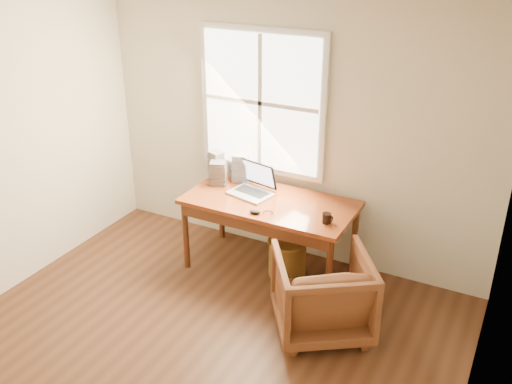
% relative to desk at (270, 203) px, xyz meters
% --- Properties ---
extents(room_shell, '(4.04, 4.54, 2.64)m').
position_rel_desk_xyz_m(room_shell, '(-0.02, -1.64, 0.59)').
color(room_shell, '#4F2D1B').
rests_on(room_shell, ground).
extents(desk, '(1.60, 0.80, 0.04)m').
position_rel_desk_xyz_m(desk, '(0.00, 0.00, 0.00)').
color(desk, brown).
rests_on(desk, room_shell).
extents(armchair, '(1.06, 1.06, 0.70)m').
position_rel_desk_xyz_m(armchair, '(0.79, -0.62, -0.38)').
color(armchair, brown).
rests_on(armchair, room_shell).
extents(wicker_stool, '(0.40, 0.40, 0.36)m').
position_rel_desk_xyz_m(wicker_stool, '(0.19, 0.00, -0.55)').
color(wicker_stool, brown).
rests_on(wicker_stool, room_shell).
extents(laptop, '(0.48, 0.49, 0.30)m').
position_rel_desk_xyz_m(laptop, '(-0.22, 0.03, 0.17)').
color(laptop, '#B2B4BA').
rests_on(laptop, desk).
extents(mouse, '(0.11, 0.08, 0.03)m').
position_rel_desk_xyz_m(mouse, '(-0.00, -0.30, 0.04)').
color(mouse, black).
rests_on(mouse, desk).
extents(coffee_mug, '(0.10, 0.10, 0.09)m').
position_rel_desk_xyz_m(coffee_mug, '(0.63, -0.17, 0.06)').
color(coffee_mug, black).
rests_on(coffee_mug, desk).
extents(cd_stack_a, '(0.17, 0.16, 0.29)m').
position_rel_desk_xyz_m(cd_stack_a, '(-0.46, 0.26, 0.16)').
color(cd_stack_a, '#B4B7C0').
rests_on(cd_stack_a, desk).
extents(cd_stack_b, '(0.19, 0.18, 0.24)m').
position_rel_desk_xyz_m(cd_stack_b, '(-0.62, 0.10, 0.14)').
color(cd_stack_b, '#28282D').
rests_on(cd_stack_b, desk).
extents(cd_stack_c, '(0.16, 0.15, 0.29)m').
position_rel_desk_xyz_m(cd_stack_c, '(-0.71, 0.21, 0.17)').
color(cd_stack_c, '#989AA5').
rests_on(cd_stack_c, desk).
extents(cd_stack_d, '(0.20, 0.19, 0.20)m').
position_rel_desk_xyz_m(cd_stack_d, '(-0.49, 0.29, 0.12)').
color(cd_stack_d, '#B1B6BD').
rests_on(cd_stack_d, desk).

